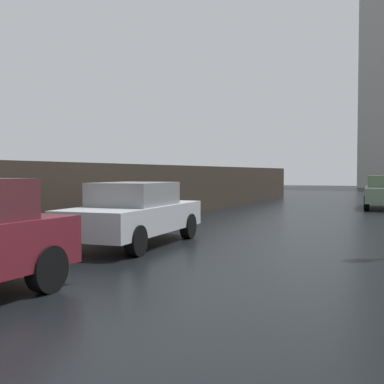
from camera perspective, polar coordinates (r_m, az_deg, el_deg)
car_silver_near_kerb at (r=11.29m, az=-6.58°, el=-2.40°), size 1.92×4.38×1.41m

